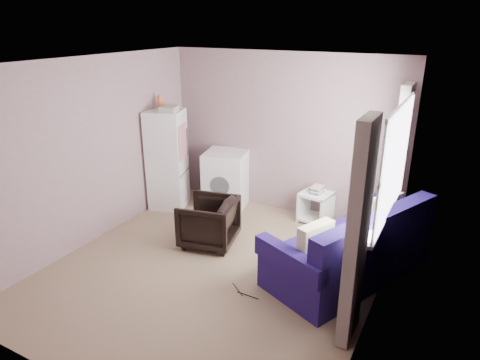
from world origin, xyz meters
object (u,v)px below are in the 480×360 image
Objects in this scene: armchair at (209,220)px; fridge at (167,159)px; washing_machine at (226,178)px; sofa at (352,251)px; side_table at (316,205)px.

fridge reaches higher than armchair.
sofa reaches higher than washing_machine.
washing_machine reaches higher than armchair.
sofa reaches higher than armchair.
washing_machine reaches higher than side_table.
washing_machine is 1.53m from side_table.
side_table is at bearing -4.98° from fridge.
armchair is 1.33m from washing_machine.
side_table is 1.52m from sofa.
armchair is at bearing -128.10° from side_table.
fridge is 2.47m from side_table.
washing_machine is (-0.45, 1.25, 0.12)m from armchair.
fridge is at bearing -164.34° from washing_machine.
side_table is (1.07, 1.36, -0.09)m from armchair.
side_table is at bearing -9.10° from washing_machine.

